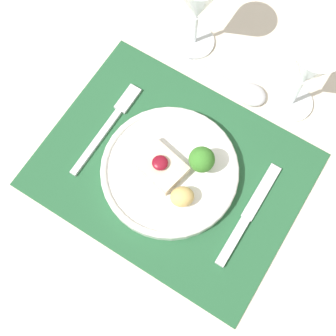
# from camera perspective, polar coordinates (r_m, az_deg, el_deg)

# --- Properties ---
(ground_plane) EXTENTS (8.00, 8.00, 0.00)m
(ground_plane) POSITION_cam_1_polar(r_m,az_deg,el_deg) (1.57, 0.26, -9.41)
(ground_plane) COLOR brown
(dining_table) EXTENTS (1.37, 1.29, 0.76)m
(dining_table) POSITION_cam_1_polar(r_m,az_deg,el_deg) (0.90, 0.44, -1.87)
(dining_table) COLOR beige
(dining_table) RESTS_ON ground_plane
(placemat) EXTENTS (0.45, 0.35, 0.00)m
(placemat) POSITION_cam_1_polar(r_m,az_deg,el_deg) (0.83, 0.49, -0.20)
(placemat) COLOR #235633
(placemat) RESTS_ON dining_table
(dinner_plate) EXTENTS (0.24, 0.24, 0.07)m
(dinner_plate) POSITION_cam_1_polar(r_m,az_deg,el_deg) (0.81, 0.18, -0.19)
(dinner_plate) COLOR white
(dinner_plate) RESTS_ON placemat
(fork) EXTENTS (0.02, 0.20, 0.01)m
(fork) POSITION_cam_1_polar(r_m,az_deg,el_deg) (0.86, -7.03, 5.51)
(fork) COLOR silver
(fork) RESTS_ON placemat
(knife) EXTENTS (0.02, 0.20, 0.01)m
(knife) POSITION_cam_1_polar(r_m,az_deg,el_deg) (0.81, 9.33, -6.35)
(knife) COLOR silver
(knife) RESTS_ON placemat
(spoon) EXTENTS (0.19, 0.05, 0.02)m
(spoon) POSITION_cam_1_polar(r_m,az_deg,el_deg) (0.90, 9.18, 9.33)
(spoon) COLOR silver
(spoon) RESTS_ON dining_table
(wine_glass_near) EXTENTS (0.08, 0.08, 0.18)m
(wine_glass_near) POSITION_cam_1_polar(r_m,az_deg,el_deg) (0.81, 16.87, 11.49)
(wine_glass_near) COLOR white
(wine_glass_near) RESTS_ON dining_table
(wine_glass_far) EXTENTS (0.08, 0.08, 0.17)m
(wine_glass_far) POSITION_cam_1_polar(r_m,az_deg,el_deg) (0.86, 3.64, 19.49)
(wine_glass_far) COLOR white
(wine_glass_far) RESTS_ON dining_table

